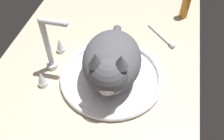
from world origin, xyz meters
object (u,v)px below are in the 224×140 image
(sink_basin, at_px, (112,76))
(cat, at_px, (111,63))
(toothbrush, at_px, (162,36))
(amber_bottle, at_px, (185,6))
(faucet, at_px, (50,50))

(sink_basin, bearing_deg, cat, -172.33)
(cat, xyz_separation_m, toothbrush, (0.28, -0.15, -0.09))
(cat, height_order, amber_bottle, cat)
(sink_basin, distance_m, faucet, 0.23)
(amber_bottle, bearing_deg, toothbrush, 154.63)
(faucet, distance_m, toothbrush, 0.46)
(sink_basin, distance_m, amber_bottle, 0.48)
(sink_basin, relative_size, toothbrush, 2.85)
(cat, bearing_deg, faucet, 84.14)
(toothbrush, bearing_deg, amber_bottle, -25.37)
(sink_basin, xyz_separation_m, toothbrush, (0.26, -0.15, -0.00))
(sink_basin, distance_m, cat, 0.09)
(amber_bottle, distance_m, toothbrush, 0.19)
(sink_basin, xyz_separation_m, amber_bottle, (0.42, -0.23, 0.05))
(sink_basin, distance_m, toothbrush, 0.30)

